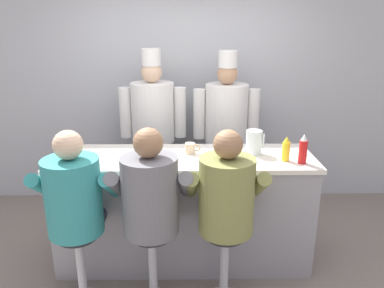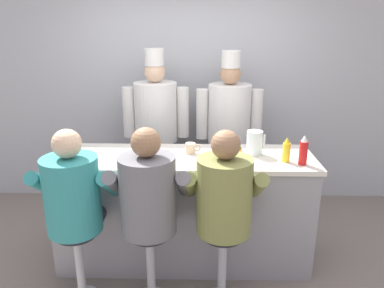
% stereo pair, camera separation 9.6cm
% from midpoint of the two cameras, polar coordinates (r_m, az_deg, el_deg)
% --- Properties ---
extents(ground_plane, '(20.00, 20.00, 0.00)m').
position_cam_midpoint_polar(ground_plane, '(3.42, -2.10, -20.11)').
color(ground_plane, slate).
extents(wall_back, '(10.00, 0.06, 2.70)m').
position_cam_midpoint_polar(wall_back, '(4.48, -1.80, 8.23)').
color(wall_back, '#B2B7BC').
rests_on(wall_back, ground_plane).
extents(diner_counter, '(2.24, 0.68, 1.02)m').
position_cam_midpoint_polar(diner_counter, '(3.42, -2.06, -9.85)').
color(diner_counter, gray).
rests_on(diner_counter, ground_plane).
extents(ketchup_bottle_red, '(0.07, 0.07, 0.25)m').
position_cam_midpoint_polar(ketchup_bottle_red, '(3.14, 15.72, -0.85)').
color(ketchup_bottle_red, red).
rests_on(ketchup_bottle_red, diner_counter).
extents(mustard_bottle_yellow, '(0.06, 0.06, 0.21)m').
position_cam_midpoint_polar(mustard_bottle_yellow, '(3.17, 13.30, -0.82)').
color(mustard_bottle_yellow, yellow).
rests_on(mustard_bottle_yellow, diner_counter).
extents(hot_sauce_bottle_orange, '(0.03, 0.03, 0.13)m').
position_cam_midpoint_polar(hot_sauce_bottle_orange, '(3.09, 6.40, -1.57)').
color(hot_sauce_bottle_orange, orange).
rests_on(hot_sauce_bottle_orange, diner_counter).
extents(water_pitcher_clear, '(0.16, 0.14, 0.21)m').
position_cam_midpoint_polar(water_pitcher_clear, '(3.28, 8.59, 0.27)').
color(water_pitcher_clear, silver).
rests_on(water_pitcher_clear, diner_counter).
extents(breakfast_plate, '(0.26, 0.26, 0.05)m').
position_cam_midpoint_polar(breakfast_plate, '(3.17, -17.31, -2.73)').
color(breakfast_plate, white).
rests_on(breakfast_plate, diner_counter).
extents(cereal_bowl, '(0.14, 0.14, 0.06)m').
position_cam_midpoint_polar(cereal_bowl, '(3.17, -5.39, -1.72)').
color(cereal_bowl, '#B24C47').
rests_on(cereal_bowl, diner_counter).
extents(coffee_mug_tan, '(0.14, 0.09, 0.09)m').
position_cam_midpoint_polar(coffee_mug_tan, '(3.27, -1.05, -0.66)').
color(coffee_mug_tan, beige).
rests_on(coffee_mug_tan, diner_counter).
extents(diner_seated_teal, '(0.62, 0.61, 1.41)m').
position_cam_midpoint_polar(diner_seated_teal, '(2.92, -18.27, -7.97)').
color(diner_seated_teal, '#B2B5BA').
rests_on(diner_seated_teal, ground_plane).
extents(diner_seated_grey, '(0.63, 0.62, 1.42)m').
position_cam_midpoint_polar(diner_seated_grey, '(2.80, -7.30, -8.13)').
color(diner_seated_grey, '#B2B5BA').
rests_on(diner_seated_grey, ground_plane).
extents(diner_seated_olive, '(0.62, 0.61, 1.41)m').
position_cam_midpoint_polar(diner_seated_olive, '(2.79, 4.18, -8.24)').
color(diner_seated_olive, '#B2B5BA').
rests_on(diner_seated_olive, ground_plane).
extents(cook_in_whites_near, '(0.73, 0.46, 1.86)m').
position_cam_midpoint_polar(cook_in_whites_near, '(4.16, -6.58, 2.69)').
color(cook_in_whites_near, '#232328').
rests_on(cook_in_whites_near, ground_plane).
extents(cook_in_whites_far, '(0.72, 0.46, 1.84)m').
position_cam_midpoint_polar(cook_in_whites_far, '(4.13, 4.52, 2.51)').
color(cook_in_whites_far, '#232328').
rests_on(cook_in_whites_far, ground_plane).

